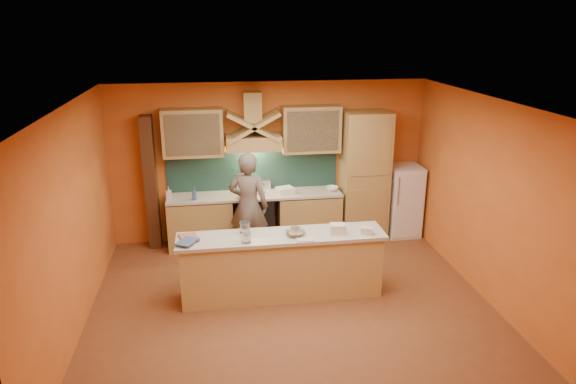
{
  "coord_description": "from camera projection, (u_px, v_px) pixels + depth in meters",
  "views": [
    {
      "loc": [
        -1.0,
        -6.19,
        3.77
      ],
      "look_at": [
        0.08,
        0.9,
        1.36
      ],
      "focal_mm": 32.0,
      "sensor_mm": 36.0,
      "label": 1
    }
  ],
  "objects": [
    {
      "name": "book_upper",
      "position": [
        180.0,
        241.0,
        6.85
      ],
      "size": [
        0.33,
        0.36,
        0.02
      ],
      "primitive_type": "imported",
      "rotation": [
        0.0,
        0.0,
        -0.53
      ],
      "color": "#39527E",
      "rests_on": "island_top"
    },
    {
      "name": "kitchen_scale",
      "position": [
        295.0,
        232.0,
        7.08
      ],
      "size": [
        0.15,
        0.15,
        0.1
      ],
      "primitive_type": "cube",
      "rotation": [
        0.0,
        0.0,
        0.3
      ],
      "color": "white",
      "rests_on": "island_top"
    },
    {
      "name": "grocery_bag_a",
      "position": [
        338.0,
        229.0,
        7.14
      ],
      "size": [
        0.23,
        0.19,
        0.14
      ],
      "primitive_type": "cube",
      "rotation": [
        0.0,
        0.0,
        -0.12
      ],
      "color": "beige",
      "rests_on": "island_top"
    },
    {
      "name": "dish_rack",
      "position": [
        285.0,
        190.0,
        8.89
      ],
      "size": [
        0.35,
        0.31,
        0.1
      ],
      "primitive_type": "cube",
      "rotation": [
        0.0,
        0.0,
        0.34
      ],
      "color": "white",
      "rests_on": "counter_top"
    },
    {
      "name": "wall_right",
      "position": [
        488.0,
        201.0,
        7.1
      ],
      "size": [
        0.02,
        5.0,
        2.8
      ],
      "primitive_type": "cube",
      "color": "orange",
      "rests_on": "floor"
    },
    {
      "name": "island_body",
      "position": [
        282.0,
        268.0,
        7.27
      ],
      "size": [
        2.8,
        0.55,
        0.88
      ],
      "primitive_type": "cube",
      "color": "tan",
      "rests_on": "floor"
    },
    {
      "name": "bowl_back",
      "position": [
        332.0,
        189.0,
        9.04
      ],
      "size": [
        0.28,
        0.28,
        0.07
      ],
      "primitive_type": "imported",
      "rotation": [
        0.0,
        0.0,
        -0.28
      ],
      "color": "white",
      "rests_on": "counter_top"
    },
    {
      "name": "counter_top",
      "position": [
        255.0,
        195.0,
        8.88
      ],
      "size": [
        3.0,
        0.62,
        0.04
      ],
      "primitive_type": "cube",
      "color": "beige",
      "rests_on": "base_cabinet_left"
    },
    {
      "name": "soap_bottle_b",
      "position": [
        194.0,
        194.0,
        8.54
      ],
      "size": [
        0.11,
        0.11,
        0.21
      ],
      "primitive_type": "imported",
      "rotation": [
        0.0,
        0.0,
        0.75
      ],
      "color": "#355E92",
      "rests_on": "counter_top"
    },
    {
      "name": "jar_large",
      "position": [
        245.0,
        228.0,
        7.15
      ],
      "size": [
        0.17,
        0.17,
        0.16
      ],
      "primitive_type": "cylinder",
      "rotation": [
        0.0,
        0.0,
        -0.21
      ],
      "color": "silver",
      "rests_on": "island_top"
    },
    {
      "name": "base_cabinet_left",
      "position": [
        201.0,
        223.0,
        8.89
      ],
      "size": [
        1.1,
        0.6,
        0.86
      ],
      "primitive_type": "cube",
      "color": "tan",
      "rests_on": "floor"
    },
    {
      "name": "person",
      "position": [
        249.0,
        206.0,
        8.37
      ],
      "size": [
        0.76,
        0.63,
        1.79
      ],
      "primitive_type": "imported",
      "rotation": [
        0.0,
        0.0,
        2.79
      ],
      "color": "#70665B",
      "rests_on": "floor"
    },
    {
      "name": "stove",
      "position": [
        255.0,
        219.0,
        9.02
      ],
      "size": [
        0.6,
        0.58,
        0.9
      ],
      "primitive_type": "cube",
      "color": "black",
      "rests_on": "floor"
    },
    {
      "name": "mixing_bowl",
      "position": [
        296.0,
        233.0,
        7.09
      ],
      "size": [
        0.29,
        0.29,
        0.06
      ],
      "primitive_type": "imported",
      "rotation": [
        0.0,
        0.0,
        0.13
      ],
      "color": "silver",
      "rests_on": "island_top"
    },
    {
      "name": "cloth",
      "position": [
        305.0,
        239.0,
        6.96
      ],
      "size": [
        0.24,
        0.18,
        0.02
      ],
      "primitive_type": "cube",
      "rotation": [
        0.0,
        0.0,
        -0.03
      ],
      "color": "beige",
      "rests_on": "island_top"
    },
    {
      "name": "grocery_bag_b",
      "position": [
        367.0,
        231.0,
        7.13
      ],
      "size": [
        0.19,
        0.17,
        0.1
      ],
      "primitive_type": "cube",
      "rotation": [
        0.0,
        0.0,
        -0.36
      ],
      "color": "beige",
      "rests_on": "island_top"
    },
    {
      "name": "trim_column_left",
      "position": [
        151.0,
        183.0,
        8.69
      ],
      "size": [
        0.2,
        0.3,
        2.3
      ],
      "primitive_type": "cube",
      "color": "#472816",
      "rests_on": "floor"
    },
    {
      "name": "wall_left",
      "position": [
        72.0,
        223.0,
        6.31
      ],
      "size": [
        0.02,
        5.0,
        2.8
      ],
      "primitive_type": "cube",
      "color": "orange",
      "rests_on": "floor"
    },
    {
      "name": "pot_small",
      "position": [
        258.0,
        190.0,
        8.89
      ],
      "size": [
        0.21,
        0.21,
        0.16
      ],
      "primitive_type": "cylinder",
      "rotation": [
        0.0,
        0.0,
        -0.02
      ],
      "color": "silver",
      "rests_on": "stove"
    },
    {
      "name": "hood_chimney",
      "position": [
        252.0,
        107.0,
        8.54
      ],
      "size": [
        0.3,
        0.3,
        0.5
      ],
      "primitive_type": "cube",
      "color": "tan",
      "rests_on": "wall_back"
    },
    {
      "name": "base_cabinet_right",
      "position": [
        308.0,
        217.0,
        9.17
      ],
      "size": [
        1.1,
        0.6,
        0.86
      ],
      "primitive_type": "cube",
      "color": "tan",
      "rests_on": "floor"
    },
    {
      "name": "ceiling",
      "position": [
        292.0,
        104.0,
        6.26
      ],
      "size": [
        5.5,
        5.0,
        0.01
      ],
      "primitive_type": "cube",
      "color": "white",
      "rests_on": "wall_back"
    },
    {
      "name": "range_hood",
      "position": [
        253.0,
        142.0,
        8.63
      ],
      "size": [
        0.92,
        0.5,
        0.24
      ],
      "primitive_type": "cube",
      "color": "tan",
      "rests_on": "wall_back"
    },
    {
      "name": "upper_cabinet_right",
      "position": [
        311.0,
        129.0,
        8.79
      ],
      "size": [
        1.0,
        0.35,
        0.8
      ],
      "primitive_type": "cube",
      "color": "tan",
      "rests_on": "wall_back"
    },
    {
      "name": "pot_large",
      "position": [
        247.0,
        193.0,
        8.7
      ],
      "size": [
        0.29,
        0.29,
        0.16
      ],
      "primitive_type": "cylinder",
      "rotation": [
        0.0,
        0.0,
        0.3
      ],
      "color": "silver",
      "rests_on": "stove"
    },
    {
      "name": "upper_cabinet_left",
      "position": [
        193.0,
        133.0,
        8.5
      ],
      "size": [
        1.0,
        0.35,
        0.8
      ],
      "primitive_type": "cube",
      "color": "tan",
      "rests_on": "wall_back"
    },
    {
      "name": "backsplash",
      "position": [
        253.0,
        171.0,
        9.04
      ],
      "size": [
        3.0,
        0.03,
        0.7
      ],
      "primitive_type": "cube",
      "color": "#183631",
      "rests_on": "wall_back"
    },
    {
      "name": "pantry_column",
      "position": [
        364.0,
        176.0,
        9.08
      ],
      "size": [
        0.8,
        0.6,
        2.3
      ],
      "primitive_type": "cube",
      "color": "tan",
      "rests_on": "floor"
    },
    {
      "name": "soap_bottle_a",
      "position": [
        169.0,
        193.0,
        8.58
      ],
      "size": [
        0.1,
        0.1,
        0.21
      ],
      "primitive_type": "imported",
      "rotation": [
        0.0,
        0.0,
        0.07
      ],
      "color": "beige",
      "rests_on": "counter_top"
    },
    {
      "name": "island_top",
      "position": [
        282.0,
        236.0,
        7.12
      ],
      "size": [
        2.9,
        0.62,
        0.05
      ],
      "primitive_type": "cube",
      "color": "beige",
      "rests_on": "island_body"
    },
    {
      "name": "fridge",
      "position": [
        403.0,
        201.0,
        9.35
      ],
      "size": [
        0.58,
        0.6,
        1.3
      ],
      "primitive_type": "cube",
      "color": "white",
      "rests_on": "floor"
    },
    {
      "name": "jar_small",
      "position": [
        246.0,
        238.0,
        6.85
      ],
      "size": [
        0.16,
        0.16,
        0.13
      ],
      "primitive_type": "cylinder",
      "rotation": [
        0.0,
        0.0,
        0.31
      ],
      "color": "silver",
      "rests_on": "island_top"
    },
    {
      "name": "floor",
      "position": [
        292.0,
        305.0,
        7.15
      ],
      "size": [
        5.5,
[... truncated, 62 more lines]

